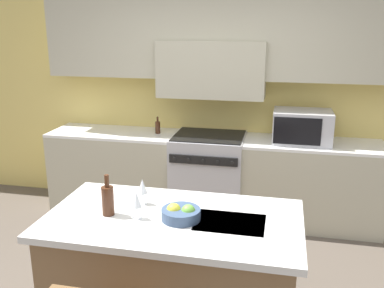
{
  "coord_description": "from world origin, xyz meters",
  "views": [
    {
      "loc": [
        0.77,
        -2.62,
        2.15
      ],
      "look_at": [
        0.06,
        0.7,
        1.17
      ],
      "focal_mm": 40.0,
      "sensor_mm": 36.0,
      "label": 1
    }
  ],
  "objects_px": {
    "microwave": "(302,127)",
    "wine_bottle": "(108,200)",
    "oil_bottle_on_counter": "(158,127)",
    "fruit_bowl": "(181,213)",
    "wine_glass_near": "(136,200)",
    "range_stove": "(209,176)",
    "wine_glass_far": "(143,187)"
  },
  "relations": [
    {
      "from": "microwave",
      "to": "wine_bottle",
      "type": "distance_m",
      "value": 2.44
    },
    {
      "from": "microwave",
      "to": "oil_bottle_on_counter",
      "type": "xyz_separation_m",
      "value": [
        -1.58,
        0.04,
        -0.1
      ]
    },
    {
      "from": "microwave",
      "to": "fruit_bowl",
      "type": "bearing_deg",
      "value": -111.58
    },
    {
      "from": "wine_bottle",
      "to": "fruit_bowl",
      "type": "relative_size",
      "value": 1.1
    },
    {
      "from": "wine_glass_near",
      "to": "oil_bottle_on_counter",
      "type": "height_order",
      "value": "oil_bottle_on_counter"
    },
    {
      "from": "range_stove",
      "to": "wine_bottle",
      "type": "height_order",
      "value": "wine_bottle"
    },
    {
      "from": "oil_bottle_on_counter",
      "to": "range_stove",
      "type": "bearing_deg",
      "value": -5.34
    },
    {
      "from": "microwave",
      "to": "wine_glass_near",
      "type": "distance_m",
      "value": 2.35
    },
    {
      "from": "microwave",
      "to": "wine_glass_near",
      "type": "relative_size",
      "value": 3.27
    },
    {
      "from": "wine_glass_far",
      "to": "fruit_bowl",
      "type": "relative_size",
      "value": 0.72
    },
    {
      "from": "range_stove",
      "to": "wine_glass_far",
      "type": "height_order",
      "value": "wine_glass_far"
    },
    {
      "from": "range_stove",
      "to": "fruit_bowl",
      "type": "distance_m",
      "value": 2.09
    },
    {
      "from": "fruit_bowl",
      "to": "microwave",
      "type": "bearing_deg",
      "value": 68.42
    },
    {
      "from": "range_stove",
      "to": "wine_glass_near",
      "type": "xyz_separation_m",
      "value": [
        -0.11,
        -2.07,
        0.57
      ]
    },
    {
      "from": "wine_bottle",
      "to": "oil_bottle_on_counter",
      "type": "height_order",
      "value": "wine_bottle"
    },
    {
      "from": "wine_glass_near",
      "to": "oil_bottle_on_counter",
      "type": "distance_m",
      "value": 2.18
    },
    {
      "from": "wine_bottle",
      "to": "wine_glass_far",
      "type": "bearing_deg",
      "value": 52.42
    },
    {
      "from": "microwave",
      "to": "wine_glass_far",
      "type": "xyz_separation_m",
      "value": [
        -1.12,
        -1.86,
        -0.04
      ]
    },
    {
      "from": "range_stove",
      "to": "wine_bottle",
      "type": "bearing_deg",
      "value": -98.55
    },
    {
      "from": "wine_bottle",
      "to": "microwave",
      "type": "bearing_deg",
      "value": 58.1
    },
    {
      "from": "microwave",
      "to": "wine_glass_near",
      "type": "height_order",
      "value": "microwave"
    },
    {
      "from": "range_stove",
      "to": "oil_bottle_on_counter",
      "type": "relative_size",
      "value": 4.96
    },
    {
      "from": "wine_glass_far",
      "to": "fruit_bowl",
      "type": "bearing_deg",
      "value": -30.24
    },
    {
      "from": "fruit_bowl",
      "to": "wine_glass_near",
      "type": "bearing_deg",
      "value": -170.7
    },
    {
      "from": "wine_glass_far",
      "to": "wine_glass_near",
      "type": "bearing_deg",
      "value": -81.48
    },
    {
      "from": "oil_bottle_on_counter",
      "to": "microwave",
      "type": "bearing_deg",
      "value": -1.36
    },
    {
      "from": "microwave",
      "to": "oil_bottle_on_counter",
      "type": "relative_size",
      "value": 3.12
    },
    {
      "from": "range_stove",
      "to": "microwave",
      "type": "height_order",
      "value": "microwave"
    },
    {
      "from": "wine_glass_far",
      "to": "fruit_bowl",
      "type": "distance_m",
      "value": 0.38
    },
    {
      "from": "range_stove",
      "to": "microwave",
      "type": "relative_size",
      "value": 1.59
    },
    {
      "from": "wine_glass_near",
      "to": "fruit_bowl",
      "type": "bearing_deg",
      "value": 9.3
    },
    {
      "from": "wine_glass_near",
      "to": "wine_glass_far",
      "type": "distance_m",
      "value": 0.23
    }
  ]
}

